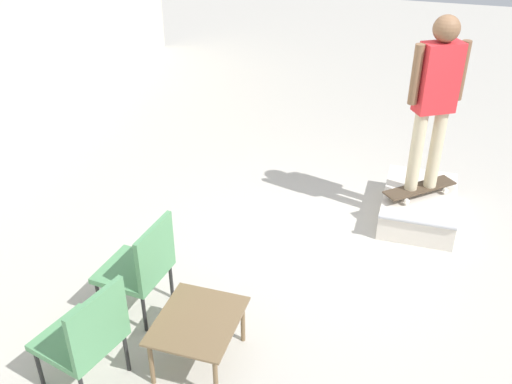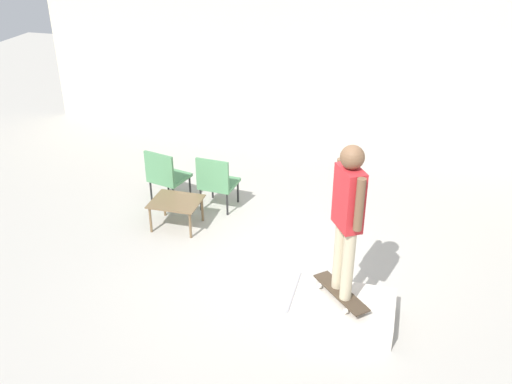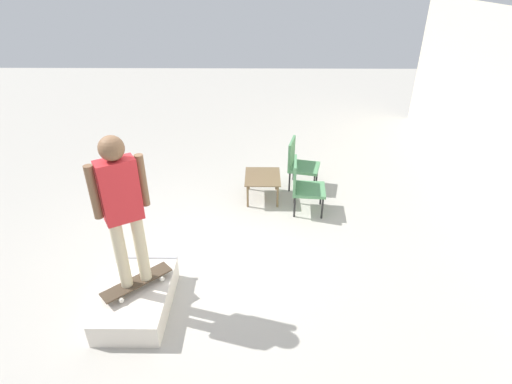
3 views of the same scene
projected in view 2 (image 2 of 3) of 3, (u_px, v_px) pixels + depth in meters
ground_plane at (279, 273)px, 7.37m from camera, size 24.00×24.00×0.00m
house_wall_back at (337, 66)px, 10.73m from camera, size 12.00×0.06×3.00m
skate_ramp_box at (342, 310)px, 6.50m from camera, size 1.18×0.75×0.31m
skateboard_on_ramp at (341, 293)px, 6.42m from camera, size 0.71×0.74×0.07m
person_skater at (348, 210)px, 5.92m from camera, size 0.37×0.50×1.78m
coffee_table at (176, 204)px, 8.26m from camera, size 0.71×0.60×0.42m
patio_chair_left at (166, 175)px, 8.87m from camera, size 0.63×0.63×0.89m
patio_chair_right at (217, 181)px, 8.68m from camera, size 0.56×0.56×0.89m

